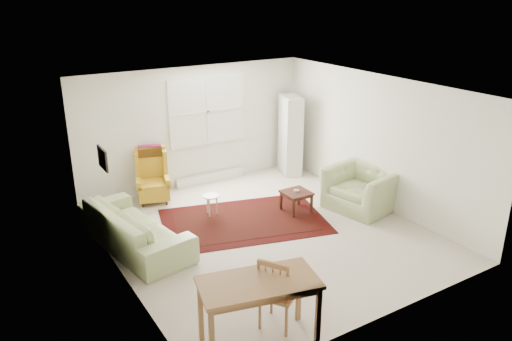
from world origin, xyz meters
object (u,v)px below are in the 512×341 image
sofa (133,220)px  cabinet (291,135)px  coffee_table (296,201)px  stool (211,205)px  desk (259,313)px  armchair (362,185)px  wingback_chair (152,176)px  desk_chair (279,290)px

sofa → cabinet: 4.43m
coffee_table → stool: (-1.43, 0.69, -0.00)m
desk → sofa: bearing=98.2°
armchair → desk: size_ratio=0.89×
wingback_chair → desk: bearing=-78.9°
coffee_table → desk_chair: size_ratio=0.49×
wingback_chair → stool: bearing=-43.1°
armchair → cabinet: 2.36m
armchair → stool: 2.85m
wingback_chair → stool: size_ratio=2.68×
armchair → desk_chair: (-3.30, -2.09, 0.02)m
sofa → desk_chair: 3.03m
armchair → wingback_chair: wingback_chair is taller
wingback_chair → armchair: bearing=-19.5°
desk → armchair: bearing=31.5°
cabinet → wingback_chair: bearing=-164.2°
stool → desk: size_ratio=0.29×
stool → sofa: bearing=-165.9°
cabinet → desk_chair: size_ratio=1.77×
cabinet → desk: cabinet is taller
coffee_table → desk_chair: 3.41m
sofa → desk: size_ratio=1.72×
sofa → desk: bearing=178.4°
desk → desk_chair: (0.40, 0.17, 0.06)m
armchair → wingback_chair: (-3.24, 2.38, 0.07)m
sofa → desk_chair: bearing=-173.5°
wingback_chair → desk: 4.66m
wingback_chair → desk: (-0.46, -4.64, -0.11)m
desk_chair → sofa: bearing=-16.4°
armchair → stool: armchair is taller
armchair → wingback_chair: 4.02m
armchair → stool: (-2.56, 1.21, -0.27)m
desk_chair → cabinet: bearing=-69.5°
desk → stool: bearing=71.9°
wingback_chair → coffee_table: size_ratio=2.19×
desk_chair → coffee_table: bearing=-72.4°
stool → armchair: bearing=-25.3°
cabinet → desk_chair: cabinet is taller
armchair → desk: 4.34m
wingback_chair → cabinet: (3.24, -0.05, 0.34)m
wingback_chair → sofa: bearing=-103.5°
coffee_table → stool: bearing=154.4°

